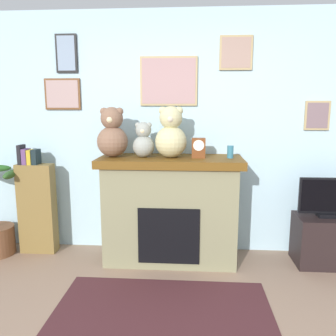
{
  "coord_description": "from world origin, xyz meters",
  "views": [
    {
      "loc": [
        0.17,
        -1.78,
        1.6
      ],
      "look_at": [
        -0.07,
        1.66,
        0.98
      ],
      "focal_mm": 36.61,
      "sensor_mm": 36.0,
      "label": 1
    }
  ],
  "objects_px": {
    "mantel_clock": "(199,148)",
    "teddy_bear_cream": "(171,135)",
    "teddy_bear_grey": "(112,135)",
    "teddy_bear_tan": "(144,141)",
    "fireplace": "(170,209)",
    "bookshelf": "(37,205)",
    "tv_stand": "(325,240)",
    "television": "(329,198)",
    "candle_jar": "(230,152)"
  },
  "relations": [
    {
      "from": "bookshelf",
      "to": "tv_stand",
      "type": "distance_m",
      "value": 3.08
    },
    {
      "from": "television",
      "to": "teddy_bear_tan",
      "type": "height_order",
      "value": "teddy_bear_tan"
    },
    {
      "from": "tv_stand",
      "to": "teddy_bear_grey",
      "type": "relative_size",
      "value": 1.19
    },
    {
      "from": "television",
      "to": "teddy_bear_cream",
      "type": "distance_m",
      "value": 1.7
    },
    {
      "from": "candle_jar",
      "to": "teddy_bear_grey",
      "type": "bearing_deg",
      "value": -179.97
    },
    {
      "from": "mantel_clock",
      "to": "teddy_bear_tan",
      "type": "distance_m",
      "value": 0.56
    },
    {
      "from": "bookshelf",
      "to": "tv_stand",
      "type": "bearing_deg",
      "value": -1.87
    },
    {
      "from": "television",
      "to": "teddy_bear_tan",
      "type": "distance_m",
      "value": 1.94
    },
    {
      "from": "tv_stand",
      "to": "fireplace",
      "type": "bearing_deg",
      "value": 179.44
    },
    {
      "from": "teddy_bear_cream",
      "to": "teddy_bear_tan",
      "type": "bearing_deg",
      "value": 179.96
    },
    {
      "from": "teddy_bear_cream",
      "to": "teddy_bear_grey",
      "type": "bearing_deg",
      "value": 180.0
    },
    {
      "from": "teddy_bear_cream",
      "to": "mantel_clock",
      "type": "bearing_deg",
      "value": -0.14
    },
    {
      "from": "fireplace",
      "to": "teddy_bear_grey",
      "type": "xyz_separation_m",
      "value": [
        -0.59,
        -0.02,
        0.77
      ]
    },
    {
      "from": "candle_jar",
      "to": "teddy_bear_cream",
      "type": "distance_m",
      "value": 0.62
    },
    {
      "from": "teddy_bear_grey",
      "to": "mantel_clock",
      "type": "bearing_deg",
      "value": -0.05
    },
    {
      "from": "fireplace",
      "to": "teddy_bear_grey",
      "type": "relative_size",
      "value": 2.88
    },
    {
      "from": "tv_stand",
      "to": "teddy_bear_cream",
      "type": "height_order",
      "value": "teddy_bear_cream"
    },
    {
      "from": "bookshelf",
      "to": "teddy_bear_tan",
      "type": "xyz_separation_m",
      "value": [
        1.21,
        -0.1,
        0.72
      ]
    },
    {
      "from": "fireplace",
      "to": "mantel_clock",
      "type": "relative_size",
      "value": 7.35
    },
    {
      "from": "tv_stand",
      "to": "television",
      "type": "relative_size",
      "value": 1.02
    },
    {
      "from": "television",
      "to": "candle_jar",
      "type": "bearing_deg",
      "value": -179.95
    },
    {
      "from": "tv_stand",
      "to": "teddy_bear_cream",
      "type": "relative_size",
      "value": 1.17
    },
    {
      "from": "mantel_clock",
      "to": "teddy_bear_tan",
      "type": "bearing_deg",
      "value": 179.91
    },
    {
      "from": "television",
      "to": "mantel_clock",
      "type": "relative_size",
      "value": 2.98
    },
    {
      "from": "bookshelf",
      "to": "television",
      "type": "bearing_deg",
      "value": -1.9
    },
    {
      "from": "fireplace",
      "to": "teddy_bear_cream",
      "type": "distance_m",
      "value": 0.77
    },
    {
      "from": "candle_jar",
      "to": "teddy_bear_tan",
      "type": "bearing_deg",
      "value": -179.97
    },
    {
      "from": "teddy_bear_tan",
      "to": "teddy_bear_cream",
      "type": "relative_size",
      "value": 0.69
    },
    {
      "from": "fireplace",
      "to": "teddy_bear_cream",
      "type": "bearing_deg",
      "value": -78.35
    },
    {
      "from": "fireplace",
      "to": "tv_stand",
      "type": "bearing_deg",
      "value": -0.56
    },
    {
      "from": "teddy_bear_grey",
      "to": "teddy_bear_tan",
      "type": "height_order",
      "value": "teddy_bear_grey"
    },
    {
      "from": "teddy_bear_tan",
      "to": "teddy_bear_cream",
      "type": "xyz_separation_m",
      "value": [
        0.28,
        -0.0,
        0.07
      ]
    },
    {
      "from": "mantel_clock",
      "to": "television",
      "type": "bearing_deg",
      "value": 0.09
    },
    {
      "from": "candle_jar",
      "to": "teddy_bear_cream",
      "type": "height_order",
      "value": "teddy_bear_cream"
    },
    {
      "from": "mantel_clock",
      "to": "teddy_bear_grey",
      "type": "distance_m",
      "value": 0.88
    },
    {
      "from": "tv_stand",
      "to": "teddy_bear_tan",
      "type": "distance_m",
      "value": 2.11
    },
    {
      "from": "mantel_clock",
      "to": "teddy_bear_grey",
      "type": "relative_size",
      "value": 0.39
    },
    {
      "from": "mantel_clock",
      "to": "teddy_bear_cream",
      "type": "xyz_separation_m",
      "value": [
        -0.28,
        0.0,
        0.13
      ]
    },
    {
      "from": "mantel_clock",
      "to": "teddy_bear_cream",
      "type": "relative_size",
      "value": 0.38
    },
    {
      "from": "fireplace",
      "to": "teddy_bear_tan",
      "type": "xyz_separation_m",
      "value": [
        -0.27,
        -0.02,
        0.7
      ]
    },
    {
      "from": "tv_stand",
      "to": "teddy_bear_grey",
      "type": "distance_m",
      "value": 2.42
    },
    {
      "from": "fireplace",
      "to": "tv_stand",
      "type": "height_order",
      "value": "fireplace"
    },
    {
      "from": "fireplace",
      "to": "teddy_bear_grey",
      "type": "distance_m",
      "value": 0.97
    },
    {
      "from": "tv_stand",
      "to": "mantel_clock",
      "type": "relative_size",
      "value": 3.04
    },
    {
      "from": "tv_stand",
      "to": "teddy_bear_tan",
      "type": "bearing_deg",
      "value": -179.92
    },
    {
      "from": "mantel_clock",
      "to": "fireplace",
      "type": "bearing_deg",
      "value": 176.12
    },
    {
      "from": "fireplace",
      "to": "mantel_clock",
      "type": "bearing_deg",
      "value": -3.88
    },
    {
      "from": "candle_jar",
      "to": "teddy_bear_cream",
      "type": "xyz_separation_m",
      "value": [
        -0.59,
        -0.0,
        0.17
      ]
    },
    {
      "from": "television",
      "to": "teddy_bear_grey",
      "type": "height_order",
      "value": "teddy_bear_grey"
    },
    {
      "from": "television",
      "to": "teddy_bear_grey",
      "type": "distance_m",
      "value": 2.26
    }
  ]
}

